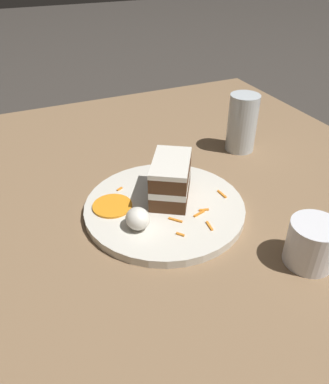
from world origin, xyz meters
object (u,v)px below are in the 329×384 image
object	(u,v)px
orange_garnish	(112,206)
drinking_glass	(242,127)
cake_slice	(171,179)
coffee_mug	(312,242)
plate	(164,208)
cream_dollop	(138,219)

from	to	relation	value
orange_garnish	drinking_glass	bearing A→B (deg)	108.53
cake_slice	orange_garnish	size ratio (longest dim) A/B	1.80
coffee_mug	orange_garnish	bearing A→B (deg)	-135.08
cake_slice	drinking_glass	bearing A→B (deg)	60.32
plate	orange_garnish	size ratio (longest dim) A/B	4.08
orange_garnish	coffee_mug	size ratio (longest dim) A/B	0.94
drinking_glass	cream_dollop	bearing A→B (deg)	-59.97
cream_dollop	coffee_mug	world-z (taller)	coffee_mug
orange_garnish	cake_slice	bearing A→B (deg)	83.20
cake_slice	cream_dollop	world-z (taller)	cake_slice
cake_slice	orange_garnish	distance (m)	0.12
cream_dollop	orange_garnish	bearing A→B (deg)	-162.90
orange_garnish	coffee_mug	xyz separation A→B (m)	(0.25, 0.25, 0.02)
cream_dollop	coffee_mug	xyz separation A→B (m)	(0.18, 0.23, 0.01)
drinking_glass	plate	bearing A→B (deg)	-60.29
orange_garnish	coffee_mug	world-z (taller)	coffee_mug
plate	cake_slice	bearing A→B (deg)	131.72
drinking_glass	coffee_mug	world-z (taller)	drinking_glass
cream_dollop	orange_garnish	distance (m)	0.08
cake_slice	plate	bearing A→B (deg)	-106.46
plate	cream_dollop	xyz separation A→B (m)	(0.04, -0.07, 0.03)
cake_slice	coffee_mug	bearing A→B (deg)	-28.47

